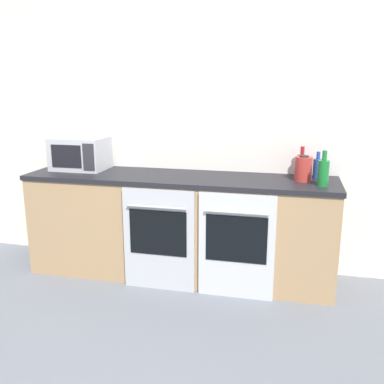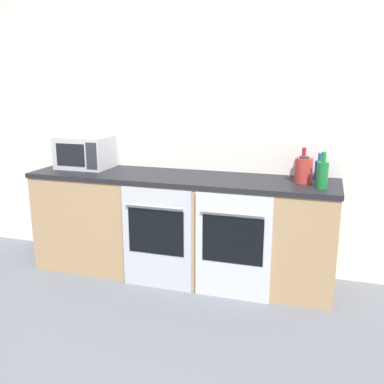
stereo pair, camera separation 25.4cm
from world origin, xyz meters
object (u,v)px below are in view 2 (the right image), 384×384
oven_right (233,247)px  microwave (85,152)px  oven_left (157,238)px  kettle (304,170)px  bottle_green (322,174)px  bottle_blue (319,170)px  bottle_red (303,166)px

oven_right → microwave: microwave is taller
oven_left → kettle: 1.32m
microwave → bottle_green: bearing=-5.4°
oven_left → microwave: (-0.88, 0.41, 0.62)m
bottle_blue → kettle: (-0.12, -0.13, 0.01)m
bottle_blue → bottle_red: bearing=167.4°
microwave → kettle: bearing=-1.3°
microwave → bottle_red: 1.99m
oven_right → bottle_red: bottle_red is taller
oven_left → bottle_blue: bearing=21.7°
bottle_blue → oven_left: bearing=-158.3°
oven_left → microwave: size_ratio=1.81×
microwave → bottle_green: size_ratio=1.72×
oven_left → kettle: kettle is taller
oven_left → microwave: bearing=155.0°
microwave → bottle_red: bearing=3.3°
oven_right → bottle_green: bearing=18.0°
bottle_blue → bottle_green: bearing=-84.3°
oven_right → kettle: (0.48, 0.36, 0.57)m
bottle_green → bottle_red: 0.36m
oven_right → microwave: size_ratio=1.81×
microwave → bottle_green: (2.15, -0.20, -0.04)m
microwave → kettle: microwave is taller
oven_right → microwave: 1.69m
bottle_red → kettle: (0.01, -0.16, -0.00)m
oven_right → microwave: bearing=164.9°
oven_left → oven_right: bearing=0.0°
oven_right → kettle: bearing=36.7°
bottle_blue → kettle: bearing=-131.6°
oven_left → bottle_blue: 1.45m
bottle_red → kettle: bottle_red is taller
bottle_red → kettle: 0.16m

